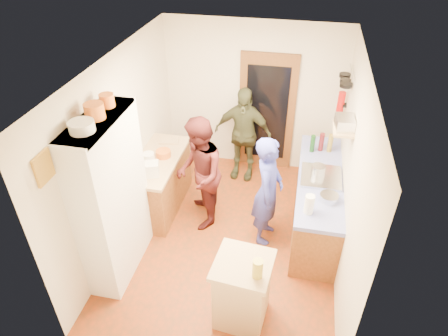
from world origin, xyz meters
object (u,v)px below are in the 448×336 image
(hutch_body, at_px, (112,199))
(person_back, at_px, (243,134))
(right_counter_base, at_px, (316,203))
(island_base, at_px, (242,292))
(person_hob, at_px, (270,193))
(person_left, at_px, (201,172))

(hutch_body, xyz_separation_m, person_back, (1.22, 2.35, -0.27))
(hutch_body, xyz_separation_m, right_counter_base, (2.50, 1.30, -0.68))
(right_counter_base, bearing_deg, island_base, -113.82)
(right_counter_base, relative_size, person_back, 1.32)
(island_base, bearing_deg, hutch_body, 163.57)
(hutch_body, distance_m, person_hob, 2.05)
(hutch_body, height_order, island_base, hutch_body)
(person_back, bearing_deg, hutch_body, -113.25)
(right_counter_base, xyz_separation_m, person_hob, (-0.67, -0.42, 0.40))
(right_counter_base, xyz_separation_m, person_back, (-1.28, 1.05, 0.41))
(hutch_body, relative_size, island_base, 2.56)
(hutch_body, xyz_separation_m, person_left, (0.82, 1.09, -0.23))
(right_counter_base, height_order, island_base, island_base)
(hutch_body, distance_m, person_left, 1.39)
(right_counter_base, bearing_deg, person_hob, -147.66)
(person_hob, bearing_deg, island_base, 178.66)
(person_left, bearing_deg, person_back, 144.63)
(hutch_body, xyz_separation_m, island_base, (1.70, -0.50, -0.67))
(hutch_body, height_order, person_back, hutch_body)
(person_back, bearing_deg, person_left, -103.42)
(island_base, bearing_deg, right_counter_base, 66.18)
(person_left, bearing_deg, person_hob, 60.56)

